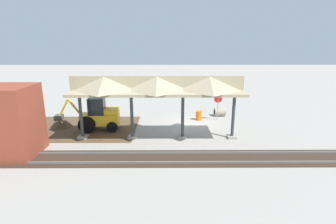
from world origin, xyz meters
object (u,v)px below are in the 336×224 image
at_px(backhoe, 98,116).
at_px(concrete_pipe, 220,112).
at_px(traffic_barrel, 199,116).
at_px(brick_utility_building, 3,122).
at_px(stop_sign, 218,102).

xyz_separation_m(backhoe, concrete_pipe, (-11.19, -4.24, -0.84)).
bearing_deg(backhoe, traffic_barrel, -162.33).
distance_m(concrete_pipe, brick_utility_building, 18.63).
distance_m(backhoe, traffic_barrel, 9.38).
bearing_deg(concrete_pipe, stop_sign, 70.75).
distance_m(backhoe, brick_utility_building, 7.06).
bearing_deg(concrete_pipe, traffic_barrel, 31.59).
xyz_separation_m(stop_sign, brick_utility_building, (15.55, 7.72, 0.52)).
relative_size(backhoe, brick_utility_building, 1.15).
height_order(brick_utility_building, traffic_barrel, brick_utility_building).
bearing_deg(brick_utility_building, concrete_pipe, -150.14).
bearing_deg(concrete_pipe, brick_utility_building, 29.86).
height_order(stop_sign, backhoe, backhoe).
bearing_deg(traffic_barrel, brick_utility_building, 29.57).
bearing_deg(traffic_barrel, backhoe, 17.67).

